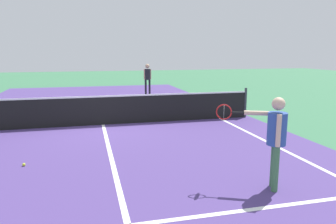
{
  "coord_description": "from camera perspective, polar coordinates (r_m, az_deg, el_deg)",
  "views": [
    {
      "loc": [
        -0.46,
        -10.46,
        2.36
      ],
      "look_at": [
        1.31,
        -3.48,
        1.0
      ],
      "focal_mm": 34.42,
      "sensor_mm": 36.0,
      "label": 1
    }
  ],
  "objects": [
    {
      "name": "player_far",
      "position": [
        17.67,
        -3.65,
        6.38
      ],
      "size": [
        0.42,
        0.32,
        1.69
      ],
      "color": "black",
      "rests_on": "ground_plane"
    },
    {
      "name": "court_surface_inbounds",
      "position": [
        10.73,
        -11.43,
        -2.23
      ],
      "size": [
        10.62,
        24.4,
        0.0
      ],
      "primitive_type": "cube",
      "color": "#4C387A",
      "rests_on": "ground_plane"
    },
    {
      "name": "tennis_ball_mid_court",
      "position": [
        7.44,
        -24.16,
        -8.49
      ],
      "size": [
        0.07,
        0.07,
        0.07
      ],
      "primitive_type": "sphere",
      "color": "#CCE033",
      "rests_on": "ground_plane"
    },
    {
      "name": "ground_plane",
      "position": [
        10.73,
        -11.43,
        -2.24
      ],
      "size": [
        60.0,
        60.0,
        0.0
      ],
      "primitive_type": "plane",
      "color": "#38724C"
    },
    {
      "name": "net",
      "position": [
        10.63,
        -11.52,
        0.35
      ],
      "size": [
        10.26,
        0.09,
        1.07
      ],
      "color": "#33383D",
      "rests_on": "ground_plane"
    },
    {
      "name": "line_center_service",
      "position": [
        7.64,
        -10.16,
        -7.43
      ],
      "size": [
        0.1,
        6.4,
        0.01
      ],
      "primitive_type": "cube",
      "color": "white",
      "rests_on": "ground_plane"
    },
    {
      "name": "player_near",
      "position": [
        5.75,
        18.4,
        -3.55
      ],
      "size": [
        1.03,
        0.83,
        1.61
      ],
      "color": "#3F7247",
      "rests_on": "ground_plane"
    }
  ]
}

